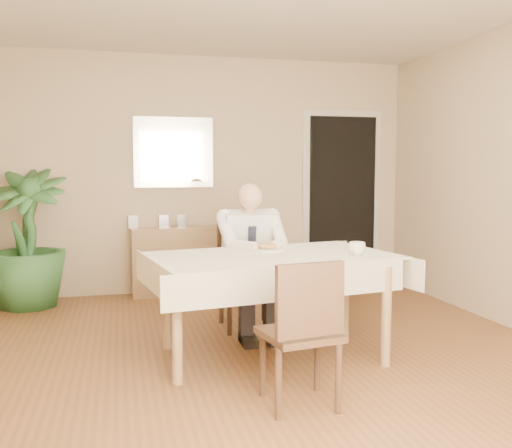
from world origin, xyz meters
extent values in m
plane|color=brown|center=(0.00, 0.00, 0.00)|extent=(5.00, 5.00, 0.00)
cube|color=#C7AD8B|center=(0.00, 2.50, 1.30)|extent=(4.50, 0.02, 2.60)
cube|color=#C7AD8B|center=(0.00, -2.50, 1.30)|extent=(4.50, 0.02, 2.60)
cube|color=beige|center=(0.00, -2.48, 1.45)|extent=(1.34, 0.02, 1.44)
cube|color=white|center=(0.00, -2.46, 1.45)|extent=(1.18, 0.02, 1.28)
cube|color=beige|center=(1.55, 2.48, 1.00)|extent=(0.96, 0.03, 2.10)
cube|color=black|center=(1.55, 2.45, 1.00)|extent=(0.80, 0.05, 1.95)
cube|color=silver|center=(-0.41, 2.48, 1.55)|extent=(0.86, 0.03, 0.76)
cube|color=white|center=(-0.41, 2.46, 1.55)|extent=(0.74, 0.02, 0.64)
cube|color=#937248|center=(0.05, 0.09, 0.72)|extent=(1.72, 1.15, 0.04)
cube|color=#F0E4C8|center=(0.05, 0.09, 0.75)|extent=(1.84, 1.26, 0.01)
cube|color=#F0E4C8|center=(0.05, -0.41, 0.64)|extent=(1.68, 0.29, 0.22)
cube|color=#F0E4C8|center=(0.05, 0.59, 0.64)|extent=(1.68, 0.29, 0.22)
cube|color=#F0E4C8|center=(-0.80, 0.09, 0.64)|extent=(0.17, 0.99, 0.22)
cube|color=#F0E4C8|center=(0.90, 0.09, 0.64)|extent=(0.17, 0.99, 0.22)
cylinder|color=#937248|center=(-0.67, -0.28, 0.35)|extent=(0.07, 0.07, 0.70)
cylinder|color=#937248|center=(0.77, -0.28, 0.35)|extent=(0.07, 0.07, 0.70)
cylinder|color=#937248|center=(-0.67, 0.46, 0.35)|extent=(0.07, 0.07, 0.70)
cylinder|color=#937248|center=(0.77, 0.46, 0.35)|extent=(0.07, 0.07, 0.70)
cube|color=#3C271A|center=(0.05, 0.89, 0.47)|extent=(0.49, 0.49, 0.04)
cube|color=#3C271A|center=(0.05, 1.09, 0.73)|extent=(0.45, 0.07, 0.45)
cylinder|color=#3C271A|center=(-0.14, 0.69, 0.22)|extent=(0.04, 0.04, 0.45)
cylinder|color=#3C271A|center=(0.25, 0.69, 0.22)|extent=(0.04, 0.04, 0.45)
cylinder|color=#3C271A|center=(-0.14, 1.08, 0.22)|extent=(0.04, 0.04, 0.45)
cylinder|color=#3C271A|center=(0.25, 1.08, 0.22)|extent=(0.04, 0.04, 0.45)
cube|color=#3C271A|center=(-0.01, -0.76, 0.41)|extent=(0.47, 0.47, 0.04)
cube|color=#3C271A|center=(-0.01, -0.95, 0.66)|extent=(0.41, 0.11, 0.41)
cylinder|color=#3C271A|center=(-0.18, -0.94, 0.20)|extent=(0.04, 0.04, 0.39)
cylinder|color=#3C271A|center=(0.16, -0.94, 0.20)|extent=(0.04, 0.04, 0.39)
cylinder|color=#3C271A|center=(-0.18, -0.59, 0.20)|extent=(0.04, 0.04, 0.39)
cylinder|color=#3C271A|center=(0.16, -0.59, 0.20)|extent=(0.04, 0.04, 0.39)
cube|color=white|center=(0.05, 0.85, 0.75)|extent=(0.42, 0.31, 0.55)
cube|color=black|center=(0.05, 0.72, 0.72)|extent=(0.07, 0.08, 0.36)
cylinder|color=tan|center=(0.05, 0.80, 1.03)|extent=(0.09, 0.09, 0.08)
sphere|color=tan|center=(0.05, 0.78, 1.14)|extent=(0.21, 0.21, 0.21)
cube|color=black|center=(-0.05, 0.65, 0.52)|extent=(0.13, 0.42, 0.13)
cube|color=black|center=(0.15, 0.65, 0.52)|extent=(0.13, 0.42, 0.13)
cube|color=black|center=(-0.05, 0.47, 0.23)|extent=(0.11, 0.12, 0.45)
cube|color=black|center=(0.15, 0.47, 0.23)|extent=(0.11, 0.12, 0.45)
cube|color=black|center=(-0.05, 0.41, 0.04)|extent=(0.11, 0.26, 0.07)
cube|color=black|center=(0.15, 0.41, 0.04)|extent=(0.11, 0.26, 0.07)
cylinder|color=white|center=(0.08, 0.30, 0.76)|extent=(0.26, 0.26, 0.02)
ellipsoid|color=olive|center=(0.08, 0.30, 0.78)|extent=(0.14, 0.14, 0.06)
cylinder|color=silver|center=(0.12, 0.24, 0.78)|extent=(0.01, 0.13, 0.01)
cylinder|color=silver|center=(0.04, 0.24, 0.78)|extent=(0.01, 0.13, 0.01)
imported|color=white|center=(0.64, -0.07, 0.80)|extent=(0.13, 0.13, 0.09)
cube|color=#937248|center=(-0.41, 2.32, 0.37)|extent=(0.94, 0.38, 0.74)
cube|color=silver|center=(-0.86, 2.36, 0.81)|extent=(0.10, 0.02, 0.14)
cube|color=silver|center=(-0.54, 2.36, 0.81)|extent=(0.10, 0.02, 0.14)
cube|color=silver|center=(-0.34, 2.33, 0.81)|extent=(0.10, 0.02, 0.14)
imported|color=#2B5C2B|center=(-1.90, 2.13, 0.69)|extent=(0.89, 0.89, 1.37)
camera|label=1|loc=(-1.00, -3.82, 1.36)|focal=40.00mm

